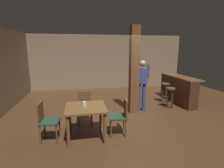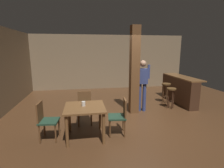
{
  "view_description": "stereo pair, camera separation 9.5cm",
  "coord_description": "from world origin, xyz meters",
  "px_view_note": "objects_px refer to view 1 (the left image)",
  "views": [
    {
      "loc": [
        -1.54,
        -4.68,
        2.08
      ],
      "look_at": [
        -0.6,
        0.31,
        1.06
      ],
      "focal_mm": 28.0,
      "sensor_mm": 36.0,
      "label": 1
    },
    {
      "loc": [
        -1.45,
        -4.69,
        2.08
      ],
      "look_at": [
        -0.6,
        0.31,
        1.06
      ],
      "focal_mm": 28.0,
      "sensor_mm": 36.0,
      "label": 2
    }
  ],
  "objects_px": {
    "chair_north": "(85,106)",
    "chair_west": "(46,119)",
    "chair_east": "(121,115)",
    "dining_table": "(86,112)",
    "standing_person": "(142,82)",
    "bar_counter": "(178,89)",
    "bar_stool_near": "(170,93)",
    "bar_stool_mid": "(165,88)",
    "napkin_cup": "(84,104)"
  },
  "relations": [
    {
      "from": "napkin_cup",
      "to": "bar_stool_near",
      "type": "distance_m",
      "value": 3.44
    },
    {
      "from": "dining_table",
      "to": "bar_stool_mid",
      "type": "relative_size",
      "value": 1.19
    },
    {
      "from": "dining_table",
      "to": "standing_person",
      "type": "xyz_separation_m",
      "value": [
        1.93,
        1.51,
        0.37
      ]
    },
    {
      "from": "bar_counter",
      "to": "bar_stool_near",
      "type": "xyz_separation_m",
      "value": [
        -0.65,
        -0.61,
        0.01
      ]
    },
    {
      "from": "dining_table",
      "to": "napkin_cup",
      "type": "xyz_separation_m",
      "value": [
        -0.03,
        0.05,
        0.19
      ]
    },
    {
      "from": "dining_table",
      "to": "chair_west",
      "type": "distance_m",
      "value": 0.91
    },
    {
      "from": "chair_east",
      "to": "bar_counter",
      "type": "relative_size",
      "value": 0.43
    },
    {
      "from": "chair_north",
      "to": "bar_stool_near",
      "type": "distance_m",
      "value": 3.12
    },
    {
      "from": "chair_west",
      "to": "chair_north",
      "type": "bearing_deg",
      "value": 41.91
    },
    {
      "from": "standing_person",
      "to": "bar_stool_near",
      "type": "bearing_deg",
      "value": 4.26
    },
    {
      "from": "bar_stool_near",
      "to": "napkin_cup",
      "type": "bearing_deg",
      "value": -153.18
    },
    {
      "from": "napkin_cup",
      "to": "bar_stool_mid",
      "type": "bearing_deg",
      "value": 34.55
    },
    {
      "from": "chair_west",
      "to": "chair_east",
      "type": "height_order",
      "value": "same"
    },
    {
      "from": "chair_west",
      "to": "bar_stool_near",
      "type": "xyz_separation_m",
      "value": [
        3.93,
        1.56,
        0.03
      ]
    },
    {
      "from": "napkin_cup",
      "to": "bar_stool_near",
      "type": "bearing_deg",
      "value": 26.82
    },
    {
      "from": "dining_table",
      "to": "bar_stool_near",
      "type": "distance_m",
      "value": 3.43
    },
    {
      "from": "chair_west",
      "to": "bar_counter",
      "type": "relative_size",
      "value": 0.43
    },
    {
      "from": "chair_west",
      "to": "bar_stool_near",
      "type": "relative_size",
      "value": 1.21
    },
    {
      "from": "standing_person",
      "to": "chair_east",
      "type": "bearing_deg",
      "value": -125.68
    },
    {
      "from": "chair_east",
      "to": "bar_stool_mid",
      "type": "xyz_separation_m",
      "value": [
        2.31,
        2.23,
        0.07
      ]
    },
    {
      "from": "chair_east",
      "to": "bar_stool_mid",
      "type": "distance_m",
      "value": 3.21
    },
    {
      "from": "chair_east",
      "to": "chair_north",
      "type": "bearing_deg",
      "value": 135.22
    },
    {
      "from": "bar_stool_near",
      "to": "bar_counter",
      "type": "bearing_deg",
      "value": 43.31
    },
    {
      "from": "chair_east",
      "to": "bar_stool_mid",
      "type": "relative_size",
      "value": 1.15
    },
    {
      "from": "bar_counter",
      "to": "bar_stool_near",
      "type": "distance_m",
      "value": 0.9
    },
    {
      "from": "napkin_cup",
      "to": "bar_stool_near",
      "type": "xyz_separation_m",
      "value": [
        3.06,
        1.55,
        -0.28
      ]
    },
    {
      "from": "chair_west",
      "to": "bar_stool_mid",
      "type": "height_order",
      "value": "chair_west"
    },
    {
      "from": "chair_west",
      "to": "chair_east",
      "type": "relative_size",
      "value": 1.0
    },
    {
      "from": "bar_stool_near",
      "to": "chair_west",
      "type": "bearing_deg",
      "value": -158.33
    },
    {
      "from": "dining_table",
      "to": "bar_stool_mid",
      "type": "xyz_separation_m",
      "value": [
        3.16,
        2.24,
        -0.06
      ]
    },
    {
      "from": "chair_west",
      "to": "bar_stool_mid",
      "type": "xyz_separation_m",
      "value": [
        4.05,
        2.21,
        0.07
      ]
    },
    {
      "from": "standing_person",
      "to": "bar_counter",
      "type": "relative_size",
      "value": 0.82
    },
    {
      "from": "chair_north",
      "to": "chair_west",
      "type": "bearing_deg",
      "value": -138.09
    },
    {
      "from": "chair_north",
      "to": "standing_person",
      "type": "height_order",
      "value": "standing_person"
    },
    {
      "from": "napkin_cup",
      "to": "bar_counter",
      "type": "relative_size",
      "value": 0.05
    },
    {
      "from": "chair_east",
      "to": "bar_counter",
      "type": "xyz_separation_m",
      "value": [
        2.84,
        2.2,
        0.02
      ]
    },
    {
      "from": "bar_stool_mid",
      "to": "chair_east",
      "type": "bearing_deg",
      "value": -135.99
    },
    {
      "from": "chair_west",
      "to": "standing_person",
      "type": "bearing_deg",
      "value": 27.65
    },
    {
      "from": "dining_table",
      "to": "bar_stool_mid",
      "type": "distance_m",
      "value": 3.87
    },
    {
      "from": "chair_north",
      "to": "dining_table",
      "type": "bearing_deg",
      "value": -90.27
    },
    {
      "from": "chair_north",
      "to": "napkin_cup",
      "type": "distance_m",
      "value": 0.85
    },
    {
      "from": "napkin_cup",
      "to": "standing_person",
      "type": "height_order",
      "value": "standing_person"
    },
    {
      "from": "napkin_cup",
      "to": "bar_stool_near",
      "type": "height_order",
      "value": "napkin_cup"
    },
    {
      "from": "chair_north",
      "to": "standing_person",
      "type": "bearing_deg",
      "value": 19.23
    },
    {
      "from": "chair_east",
      "to": "napkin_cup",
      "type": "height_order",
      "value": "chair_east"
    },
    {
      "from": "dining_table",
      "to": "bar_counter",
      "type": "distance_m",
      "value": 4.3
    },
    {
      "from": "chair_east",
      "to": "bar_counter",
      "type": "height_order",
      "value": "bar_counter"
    },
    {
      "from": "chair_north",
      "to": "bar_stool_near",
      "type": "relative_size",
      "value": 1.21
    },
    {
      "from": "standing_person",
      "to": "bar_counter",
      "type": "height_order",
      "value": "standing_person"
    },
    {
      "from": "chair_west",
      "to": "napkin_cup",
      "type": "xyz_separation_m",
      "value": [
        0.87,
        0.02,
        0.31
      ]
    }
  ]
}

